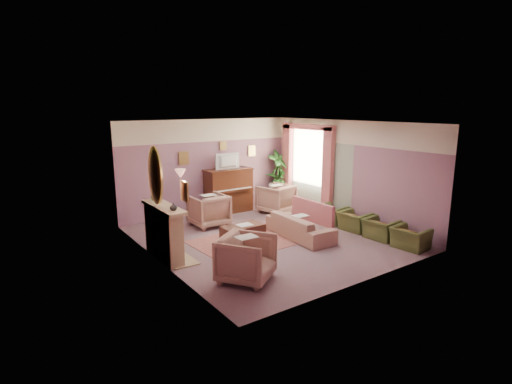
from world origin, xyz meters
TOP-DOWN VIEW (x-y plane):
  - floor at (0.00, 0.00)m, footprint 5.50×6.00m
  - ceiling at (0.00, 0.00)m, footprint 5.50×6.00m
  - wall_back at (0.00, 3.00)m, footprint 5.50×0.02m
  - wall_front at (0.00, -3.00)m, footprint 5.50×0.02m
  - wall_left at (-2.75, 0.00)m, footprint 0.02×6.00m
  - wall_right at (2.75, 0.00)m, footprint 0.02×6.00m
  - picture_rail_band at (0.00, 2.99)m, footprint 5.50×0.01m
  - stripe_panel at (2.73, 1.30)m, footprint 0.01×3.00m
  - fireplace_surround at (-2.59, 0.20)m, footprint 0.30×1.40m
  - fireplace_inset at (-2.49, 0.20)m, footprint 0.18×0.72m
  - fire_ember at (-2.45, 0.20)m, footprint 0.06×0.54m
  - mantel_shelf at (-2.56, 0.20)m, footprint 0.40×1.55m
  - hearth at (-2.39, 0.20)m, footprint 0.55×1.50m
  - mirror_frame at (-2.70, 0.20)m, footprint 0.04×0.72m
  - mirror_glass at (-2.67, 0.20)m, footprint 0.01×0.60m
  - sconce_shade at (-2.62, -0.85)m, footprint 0.20×0.20m
  - piano at (0.50, 2.68)m, footprint 1.40×0.60m
  - piano_keyshelf at (0.50, 2.33)m, footprint 1.30×0.12m
  - piano_keys at (0.50, 2.33)m, footprint 1.20×0.08m
  - piano_top at (0.50, 2.68)m, footprint 1.45×0.65m
  - television at (0.50, 2.63)m, footprint 0.80×0.12m
  - print_back_left at (-0.80, 2.96)m, footprint 0.30×0.03m
  - print_back_right at (1.55, 2.96)m, footprint 0.26×0.03m
  - print_back_mid at (0.50, 2.96)m, footprint 0.22×0.03m
  - print_left_wall at (-2.71, -1.20)m, footprint 0.03×0.28m
  - window_blind at (2.70, 1.55)m, footprint 0.03×1.40m
  - curtain_left at (2.62, 0.63)m, footprint 0.16×0.34m
  - curtain_right at (2.62, 2.47)m, footprint 0.16×0.34m
  - pelmet at (2.62, 1.55)m, footprint 0.16×2.20m
  - mantel_plant at (-2.55, 0.75)m, footprint 0.16×0.16m
  - mantel_vase at (-2.55, -0.30)m, footprint 0.16×0.16m
  - area_rug at (-0.54, 0.08)m, footprint 2.58×1.92m
  - coffee_table at (-0.72, 0.01)m, footprint 1.02×0.54m
  - table_paper at (-0.67, 0.01)m, footprint 0.35×0.28m
  - sofa at (0.68, -0.40)m, footprint 0.64×1.93m
  - sofa_throw at (1.08, -0.40)m, footprint 0.10×1.46m
  - floral_armchair_left at (-0.69, 1.75)m, footprint 0.92×0.92m
  - floral_armchair_right at (1.62, 1.78)m, footprint 0.92×0.92m
  - floral_armchair_front at (-1.77, -1.73)m, footprint 0.92×0.92m
  - olive_chair_a at (2.22, -2.43)m, footprint 0.53×0.76m
  - olive_chair_b at (2.22, -1.61)m, footprint 0.53×0.76m
  - olive_chair_c at (2.22, -0.79)m, footprint 0.53×0.76m
  - olive_chair_d at (2.22, 0.03)m, footprint 0.53×0.76m
  - side_table at (2.26, 2.55)m, footprint 0.52×0.52m
  - side_plant_big at (2.26, 2.55)m, footprint 0.30×0.30m
  - side_plant_small at (2.38, 2.45)m, footprint 0.16×0.16m
  - palm_pot at (2.40, 2.65)m, footprint 0.34×0.34m
  - palm_plant at (2.40, 2.65)m, footprint 0.76×0.76m

SIDE VIEW (x-z plane):
  - floor at x=0.00m, z-range -0.01..0.01m
  - area_rug at x=-0.54m, z-range 0.00..0.01m
  - hearth at x=-2.39m, z-range 0.00..0.02m
  - palm_pot at x=2.40m, z-range 0.00..0.34m
  - fire_ember at x=-2.45m, z-range 0.17..0.27m
  - coffee_table at x=-0.72m, z-range 0.00..0.45m
  - olive_chair_a at x=2.22m, z-range 0.00..0.66m
  - olive_chair_b at x=2.22m, z-range 0.00..0.66m
  - olive_chair_c at x=2.22m, z-range 0.00..0.66m
  - olive_chair_d at x=2.22m, z-range 0.00..0.66m
  - side_table at x=2.26m, z-range 0.00..0.70m
  - sofa at x=0.68m, z-range 0.00..0.78m
  - fireplace_inset at x=-2.49m, z-range 0.06..0.74m
  - table_paper at x=-0.67m, z-range 0.45..0.46m
  - floral_armchair_left at x=-0.69m, z-range 0.00..0.95m
  - floral_armchair_right at x=1.62m, z-range 0.00..0.95m
  - floral_armchair_front at x=-1.77m, z-range 0.00..0.95m
  - fireplace_surround at x=-2.59m, z-range 0.00..1.10m
  - sofa_throw at x=1.08m, z-range 0.33..0.87m
  - piano at x=0.50m, z-range 0.00..1.30m
  - piano_keyshelf at x=0.50m, z-range 0.69..0.75m
  - piano_keys at x=0.50m, z-range 0.75..0.77m
  - side_plant_small at x=2.38m, z-range 0.70..0.98m
  - side_plant_big at x=2.26m, z-range 0.70..1.04m
  - palm_plant at x=2.40m, z-range 0.34..1.78m
  - stripe_panel at x=2.73m, z-range 0.00..2.15m
  - mantel_shelf at x=-2.56m, z-range 1.09..1.16m
  - mantel_vase at x=-2.55m, z-range 1.15..1.31m
  - mantel_plant at x=-2.55m, z-range 1.15..1.43m
  - curtain_left at x=2.62m, z-range 0.00..2.60m
  - curtain_right at x=2.62m, z-range 0.00..2.60m
  - piano_top at x=0.50m, z-range 1.29..1.33m
  - wall_back at x=0.00m, z-range 0.00..2.80m
  - wall_front at x=0.00m, z-range 0.00..2.80m
  - wall_left at x=-2.75m, z-range 0.00..2.80m
  - wall_right at x=2.75m, z-range 0.00..2.80m
  - television at x=0.50m, z-range 1.36..1.84m
  - window_blind at x=2.70m, z-range 0.80..2.60m
  - print_back_left at x=-0.80m, z-range 1.53..1.91m
  - print_left_wall at x=-2.71m, z-range 1.54..1.90m
  - print_back_right at x=1.55m, z-range 1.61..1.95m
  - mirror_frame at x=-2.70m, z-range 1.20..2.40m
  - mirror_glass at x=-2.67m, z-range 1.27..2.33m
  - sconce_shade at x=-2.62m, z-range 1.90..2.06m
  - print_back_mid at x=0.50m, z-range 1.87..2.13m
  - picture_rail_band at x=0.00m, z-range 2.15..2.80m
  - pelmet at x=2.62m, z-range 2.48..2.64m
  - ceiling at x=0.00m, z-range 2.79..2.80m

